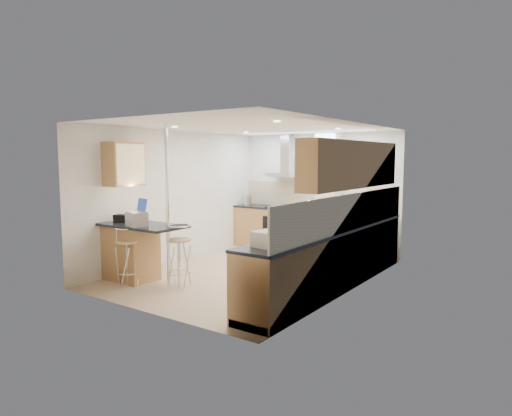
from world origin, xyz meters
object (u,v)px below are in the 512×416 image
Objects in this scene: bar_stool_end at (179,256)px; microwave at (352,216)px; laptop at (137,219)px; bread_bin at (269,239)px; bar_stool_near at (128,256)px.

microwave is at bearing -1.40° from bar_stool_end.
laptop is 0.90× the size of bread_bin.
microwave is 1.33× the size of bread_bin.
laptop is 2.47m from bread_bin.
microwave is at bearing 50.39° from bar_stool_near.
laptop reaches higher than bar_stool_end.
microwave is at bearing 95.50° from bread_bin.
bar_stool_end is (-2.02, -1.88, -0.57)m from microwave.
bar_stool_near is at bearing -141.77° from laptop.
bar_stool_end is (0.69, 0.42, 0.02)m from bar_stool_near.
bar_stool_near is (-0.17, -0.06, -0.59)m from laptop.
bread_bin is (1.94, -0.43, 0.53)m from bar_stool_end.
bar_stool_end is 2.71× the size of bread_bin.
bread_bin is at bearing -56.92° from bar_stool_end.
bar_stool_end reaches higher than bar_stool_near.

